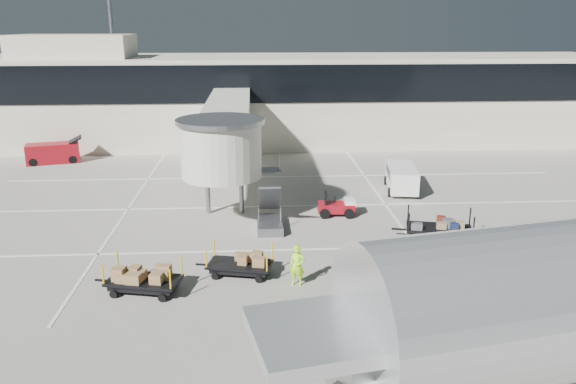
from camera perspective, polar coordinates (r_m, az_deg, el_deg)
The scene contains 11 objects.
ground at distance 26.62m, azimuth 1.50°, elevation -7.52°, with size 140.00×140.00×0.00m, color #B6AFA3.
lane_markings at distance 35.27m, azimuth -0.87°, elevation -1.29°, with size 40.00×30.00×0.02m.
terminal at distance 54.57m, azimuth -1.55°, elevation 9.57°, with size 64.00×12.11×15.20m.
jet_bridge at distance 37.08m, azimuth -6.24°, elevation 6.32°, with size 5.70×20.40×6.03m.
baggage_tug at distance 33.33m, azimuth 5.01°, elevation -1.52°, with size 2.24×1.48×1.43m.
suitcase_cart at distance 30.52m, azimuth 14.88°, elevation -3.71°, with size 4.22×2.42×1.62m.
box_cart_near at distance 25.59m, azimuth -4.99°, elevation -7.36°, with size 3.59×2.00×1.37m.
box_cart_far at distance 24.76m, azimuth -14.62°, elevation -8.56°, with size 3.81×2.13×1.46m.
ground_worker at distance 24.41m, azimuth 0.94°, elevation -7.49°, with size 0.67×0.44×1.84m, color #A8FF1A.
minivan at distance 38.86m, azimuth 11.43°, elevation 1.61°, with size 2.45×4.64×1.68m.
belt_loader at distance 49.65m, azimuth -22.73°, elevation 3.66°, with size 4.60×2.72×2.09m.
Camera 1 is at (-2.15, -24.17, 10.95)m, focal length 35.00 mm.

